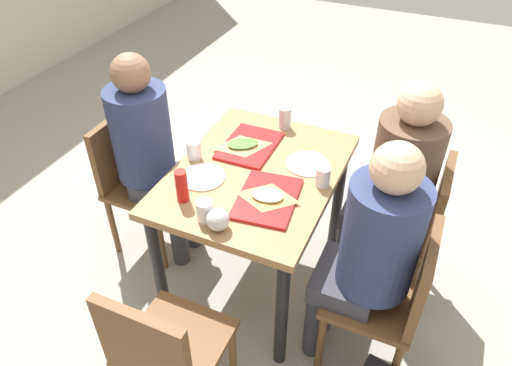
{
  "coord_description": "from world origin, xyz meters",
  "views": [
    {
      "loc": [
        -1.73,
        -0.77,
        2.18
      ],
      "look_at": [
        0.0,
        0.0,
        0.69
      ],
      "focal_mm": 33.57,
      "sensor_mm": 36.0,
      "label": 1
    }
  ],
  "objects_px": {
    "soda_can": "(285,118)",
    "pizza_slice_a": "(267,196)",
    "chair_near_left": "(393,295)",
    "person_in_brown_jacket": "(395,177)",
    "tray_red_near": "(267,198)",
    "condiment_bottle": "(182,186)",
    "person_far_side": "(149,146)",
    "main_table": "(256,189)",
    "chair_left_end": "(163,351)",
    "tray_red_far": "(250,146)",
    "pizza_slice_b": "(243,145)",
    "foil_bundle": "(218,220)",
    "person_in_red": "(370,246)",
    "paper_plate_center": "(203,177)",
    "plastic_cup_a": "(194,150)",
    "paper_plate_near_edge": "(308,164)",
    "plastic_cup_b": "(323,177)",
    "chair_far_side": "(134,175)",
    "plastic_cup_c": "(205,211)",
    "chair_near_right": "(413,222)"
  },
  "relations": [
    {
      "from": "chair_near_right",
      "to": "tray_red_near",
      "type": "relative_size",
      "value": 2.35
    },
    {
      "from": "main_table",
      "to": "foil_bundle",
      "type": "bearing_deg",
      "value": -177.45
    },
    {
      "from": "plastic_cup_a",
      "to": "soda_can",
      "type": "height_order",
      "value": "soda_can"
    },
    {
      "from": "pizza_slice_b",
      "to": "person_far_side",
      "type": "bearing_deg",
      "value": 107.15
    },
    {
      "from": "paper_plate_center",
      "to": "plastic_cup_a",
      "type": "distance_m",
      "value": 0.18
    },
    {
      "from": "tray_red_far",
      "to": "person_in_red",
      "type": "bearing_deg",
      "value": -120.29
    },
    {
      "from": "chair_far_side",
      "to": "soda_can",
      "type": "distance_m",
      "value": 0.93
    },
    {
      "from": "person_in_red",
      "to": "paper_plate_near_edge",
      "type": "relative_size",
      "value": 5.71
    },
    {
      "from": "tray_red_far",
      "to": "plastic_cup_a",
      "type": "height_order",
      "value": "plastic_cup_a"
    },
    {
      "from": "person_far_side",
      "to": "person_in_red",
      "type": "bearing_deg",
      "value": -101.5
    },
    {
      "from": "person_far_side",
      "to": "soda_can",
      "type": "relative_size",
      "value": 10.29
    },
    {
      "from": "chair_near_right",
      "to": "condiment_bottle",
      "type": "height_order",
      "value": "condiment_bottle"
    },
    {
      "from": "main_table",
      "to": "paper_plate_near_edge",
      "type": "relative_size",
      "value": 4.69
    },
    {
      "from": "person_far_side",
      "to": "soda_can",
      "type": "xyz_separation_m",
      "value": [
        0.44,
        -0.61,
        0.08
      ]
    },
    {
      "from": "chair_far_side",
      "to": "person_in_brown_jacket",
      "type": "relative_size",
      "value": 0.67
    },
    {
      "from": "chair_near_left",
      "to": "foil_bundle",
      "type": "bearing_deg",
      "value": 103.47
    },
    {
      "from": "person_far_side",
      "to": "paper_plate_near_edge",
      "type": "bearing_deg",
      "value": -79.66
    },
    {
      "from": "person_in_red",
      "to": "tray_red_near",
      "type": "height_order",
      "value": "person_in_red"
    },
    {
      "from": "tray_red_near",
      "to": "condiment_bottle",
      "type": "relative_size",
      "value": 2.25
    },
    {
      "from": "tray_red_near",
      "to": "paper_plate_near_edge",
      "type": "height_order",
      "value": "tray_red_near"
    },
    {
      "from": "person_in_brown_jacket",
      "to": "plastic_cup_b",
      "type": "relative_size",
      "value": 12.55
    },
    {
      "from": "person_far_side",
      "to": "condiment_bottle",
      "type": "distance_m",
      "value": 0.55
    },
    {
      "from": "chair_near_left",
      "to": "foil_bundle",
      "type": "height_order",
      "value": "foil_bundle"
    },
    {
      "from": "chair_far_side",
      "to": "person_in_brown_jacket",
      "type": "height_order",
      "value": "person_in_brown_jacket"
    },
    {
      "from": "chair_near_left",
      "to": "person_in_brown_jacket",
      "type": "xyz_separation_m",
      "value": [
        0.52,
        0.14,
        0.25
      ]
    },
    {
      "from": "tray_red_near",
      "to": "foil_bundle",
      "type": "xyz_separation_m",
      "value": [
        -0.26,
        0.12,
        0.04
      ]
    },
    {
      "from": "paper_plate_near_edge",
      "to": "main_table",
      "type": "bearing_deg",
      "value": 125.81
    },
    {
      "from": "foil_bundle",
      "to": "chair_near_left",
      "type": "bearing_deg",
      "value": -76.53
    },
    {
      "from": "main_table",
      "to": "soda_can",
      "type": "xyz_separation_m",
      "value": [
        0.44,
        0.02,
        0.17
      ]
    },
    {
      "from": "soda_can",
      "to": "pizza_slice_a",
      "type": "bearing_deg",
      "value": -165.75
    },
    {
      "from": "paper_plate_center",
      "to": "foil_bundle",
      "type": "height_order",
      "value": "foil_bundle"
    },
    {
      "from": "person_in_brown_jacket",
      "to": "plastic_cup_c",
      "type": "height_order",
      "value": "person_in_brown_jacket"
    },
    {
      "from": "person_in_red",
      "to": "condiment_bottle",
      "type": "distance_m",
      "value": 0.86
    },
    {
      "from": "tray_red_near",
      "to": "pizza_slice_b",
      "type": "height_order",
      "value": "pizza_slice_b"
    },
    {
      "from": "soda_can",
      "to": "chair_far_side",
      "type": "bearing_deg",
      "value": 120.18
    },
    {
      "from": "chair_near_left",
      "to": "foil_bundle",
      "type": "xyz_separation_m",
      "value": [
        -0.18,
        0.75,
        0.32
      ]
    },
    {
      "from": "main_table",
      "to": "plastic_cup_b",
      "type": "distance_m",
      "value": 0.37
    },
    {
      "from": "chair_far_side",
      "to": "tray_red_near",
      "type": "relative_size",
      "value": 2.35
    },
    {
      "from": "person_far_side",
      "to": "paper_plate_center",
      "type": "relative_size",
      "value": 5.71
    },
    {
      "from": "foil_bundle",
      "to": "pizza_slice_b",
      "type": "bearing_deg",
      "value": 15.48
    },
    {
      "from": "main_table",
      "to": "pizza_slice_b",
      "type": "height_order",
      "value": "pizza_slice_b"
    },
    {
      "from": "chair_far_side",
      "to": "chair_near_left",
      "type": "bearing_deg",
      "value": -99.47
    },
    {
      "from": "person_far_side",
      "to": "main_table",
      "type": "bearing_deg",
      "value": -90.0
    },
    {
      "from": "person_in_red",
      "to": "pizza_slice_a",
      "type": "height_order",
      "value": "person_in_red"
    },
    {
      "from": "plastic_cup_b",
      "to": "chair_near_left",
      "type": "bearing_deg",
      "value": -122.69
    },
    {
      "from": "chair_left_end",
      "to": "tray_red_far",
      "type": "distance_m",
      "value": 1.12
    },
    {
      "from": "paper_plate_near_edge",
      "to": "pizza_slice_b",
      "type": "relative_size",
      "value": 0.81
    },
    {
      "from": "chair_near_left",
      "to": "chair_far_side",
      "type": "xyz_separation_m",
      "value": [
        0.26,
        1.55,
        0.0
      ]
    },
    {
      "from": "person_far_side",
      "to": "pizza_slice_b",
      "type": "distance_m",
      "value": 0.52
    },
    {
      "from": "person_in_brown_jacket",
      "to": "pizza_slice_b",
      "type": "height_order",
      "value": "person_in_brown_jacket"
    }
  ]
}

